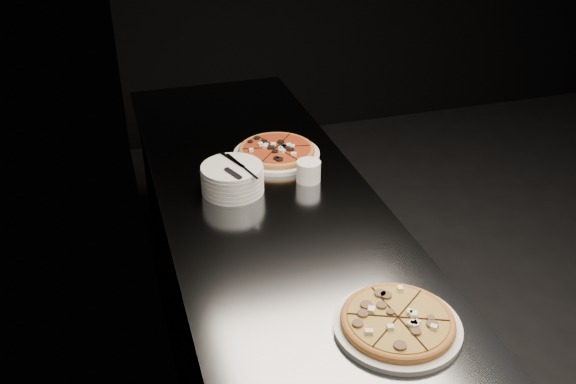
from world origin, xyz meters
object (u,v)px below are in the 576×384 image
object	(u,v)px
cutlery	(235,167)
ramekin	(309,171)
plate_stack	(232,178)
pizza_tomato	(277,151)
counter	(275,312)
pizza_mushroom	(397,322)

from	to	relation	value
cutlery	ramekin	distance (m)	0.28
cutlery	plate_stack	bearing A→B (deg)	96.44
pizza_tomato	plate_stack	size ratio (longest dim) A/B	1.59
pizza_tomato	ramekin	bearing A→B (deg)	-75.90
counter	pizza_mushroom	size ratio (longest dim) A/B	6.32
pizza_mushroom	cutlery	bearing A→B (deg)	106.50
plate_stack	pizza_mushroom	bearing A→B (deg)	-73.26
counter	cutlery	size ratio (longest dim) A/B	10.59
pizza_mushroom	pizza_tomato	bearing A→B (deg)	91.34
ramekin	pizza_mushroom	bearing A→B (deg)	-92.24
plate_stack	ramekin	size ratio (longest dim) A/B	2.47
cutlery	ramekin	size ratio (longest dim) A/B	2.63
counter	pizza_tomato	distance (m)	0.61
pizza_tomato	cutlery	xyz separation A→B (m)	(-0.21, -0.23, 0.08)
pizza_tomato	plate_stack	xyz separation A→B (m)	(-0.22, -0.21, 0.03)
counter	ramekin	bearing A→B (deg)	40.29
pizza_mushroom	plate_stack	size ratio (longest dim) A/B	1.79
counter	plate_stack	world-z (taller)	plate_stack
counter	plate_stack	distance (m)	0.54
plate_stack	pizza_tomato	bearing A→B (deg)	43.56
counter	pizza_tomato	size ratio (longest dim) A/B	7.09
pizza_tomato	counter	bearing A→B (deg)	-107.43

